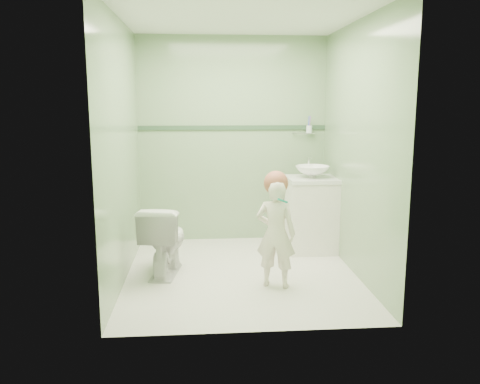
{
  "coord_description": "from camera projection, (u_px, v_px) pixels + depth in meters",
  "views": [
    {
      "loc": [
        -0.38,
        -4.57,
        1.65
      ],
      "look_at": [
        0.0,
        0.15,
        0.78
      ],
      "focal_mm": 36.89,
      "sensor_mm": 36.0,
      "label": 1
    }
  ],
  "objects": [
    {
      "name": "faucet",
      "position": [
        309.0,
        162.0,
        5.57
      ],
      "size": [
        0.03,
        0.13,
        0.18
      ],
      "color": "silver",
      "rests_on": "counter"
    },
    {
      "name": "ground",
      "position": [
        241.0,
        273.0,
        4.81
      ],
      "size": [
        2.5,
        2.5,
        0.0
      ],
      "primitive_type": "plane",
      "color": "white",
      "rests_on": "ground"
    },
    {
      "name": "counter",
      "position": [
        312.0,
        179.0,
        5.41
      ],
      "size": [
        0.54,
        0.52,
        0.04
      ],
      "primitive_type": "cube",
      "color": "white",
      "rests_on": "vanity"
    },
    {
      "name": "teal_toothbrush",
      "position": [
        282.0,
        200.0,
        4.2
      ],
      "size": [
        0.11,
        0.14,
        0.08
      ],
      "color": "#088A75",
      "rests_on": "toddler"
    },
    {
      "name": "cup_holder",
      "position": [
        308.0,
        129.0,
        5.8
      ],
      "size": [
        0.26,
        0.07,
        0.21
      ],
      "color": "silver",
      "rests_on": "room_shell"
    },
    {
      "name": "vanity",
      "position": [
        311.0,
        216.0,
        5.49
      ],
      "size": [
        0.52,
        0.5,
        0.8
      ],
      "primitive_type": "cube",
      "color": "white",
      "rests_on": "ground"
    },
    {
      "name": "basin",
      "position": [
        312.0,
        172.0,
        5.4
      ],
      "size": [
        0.37,
        0.37,
        0.13
      ],
      "primitive_type": "imported",
      "color": "white",
      "rests_on": "counter"
    },
    {
      "name": "trim_stripe",
      "position": [
        233.0,
        128.0,
        5.78
      ],
      "size": [
        2.2,
        0.02,
        0.05
      ],
      "primitive_type": "cube",
      "color": "#324F36",
      "rests_on": "room_shell"
    },
    {
      "name": "room_shell",
      "position": [
        241.0,
        151.0,
        4.59
      ],
      "size": [
        2.5,
        2.54,
        2.4
      ],
      "color": "#86AF7C",
      "rests_on": "ground"
    },
    {
      "name": "toddler",
      "position": [
        276.0,
        234.0,
        4.39
      ],
      "size": [
        0.41,
        0.34,
        0.98
      ],
      "primitive_type": "imported",
      "rotation": [
        0.0,
        0.0,
        2.81
      ],
      "color": "white",
      "rests_on": "ground"
    },
    {
      "name": "toilet",
      "position": [
        164.0,
        239.0,
        4.75
      ],
      "size": [
        0.48,
        0.72,
        0.68
      ],
      "primitive_type": "imported",
      "rotation": [
        0.0,
        0.0,
        2.98
      ],
      "color": "white",
      "rests_on": "ground"
    },
    {
      "name": "hair_cap",
      "position": [
        276.0,
        183.0,
        4.34
      ],
      "size": [
        0.22,
        0.22,
        0.22
      ],
      "primitive_type": "sphere",
      "color": "#A85942",
      "rests_on": "toddler"
    }
  ]
}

